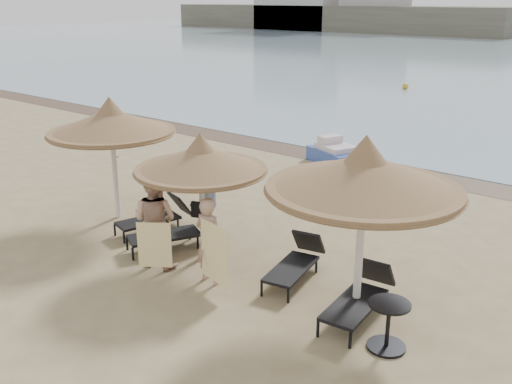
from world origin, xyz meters
TOP-DOWN VIEW (x-y plane):
  - ground at (0.00, 0.00)m, footprint 160.00×160.00m
  - wet_sand_strip at (0.00, 9.40)m, footprint 200.00×1.60m
  - far_shore at (-25.10, 77.82)m, footprint 150.00×54.80m
  - palapa_left at (-3.27, 1.11)m, footprint 3.10×3.10m
  - palapa_center at (0.07, 0.75)m, footprint 2.76×2.76m
  - palapa_right at (3.79, 0.72)m, footprint 3.28×3.28m
  - lounger_far_left at (-1.83, 1.16)m, footprint 1.09×1.92m
  - lounger_near_left at (-0.77, 0.75)m, footprint 1.44×2.00m
  - lounger_near_right at (2.17, 1.21)m, footprint 0.94×1.90m
  - lounger_far_right at (3.84, 0.77)m, footprint 0.81×1.98m
  - side_table at (4.67, 0.14)m, footprint 0.67×0.67m
  - person_left at (-0.44, -0.12)m, footprint 1.21×0.93m
  - person_right at (0.94, 0.02)m, footprint 0.96×0.65m
  - towel_left at (-0.09, -0.47)m, footprint 0.57×0.41m
  - towel_right at (1.29, -0.23)m, footprint 0.82×0.21m
  - bag_patterned at (0.07, 0.93)m, footprint 0.33×0.22m
  - bag_dark at (0.07, 0.59)m, footprint 0.25×0.17m
  - pedal_boat at (-1.58, 8.86)m, footprint 2.18×1.76m
  - buoy_left at (-6.75, 25.54)m, footprint 0.38×0.38m

SIDE VIEW (x-z plane):
  - ground at x=0.00m, z-range 0.00..0.00m
  - wet_sand_strip at x=0.00m, z-range 0.00..0.01m
  - buoy_left at x=-6.75m, z-range 0.00..0.38m
  - pedal_boat at x=-1.58m, z-range -0.11..0.77m
  - lounger_near_right at x=2.17m, z-range -0.04..0.77m
  - lounger_far_left at x=-1.83m, z-range -0.04..0.78m
  - side_table at x=4.67m, z-range -0.02..0.78m
  - lounger_far_right at x=3.84m, z-range -0.04..0.82m
  - lounger_near_left at x=-0.77m, z-range -0.04..0.82m
  - towel_left at x=-0.09m, z-range 0.18..1.14m
  - towel_right at x=1.29m, z-range 0.22..1.40m
  - person_right at x=0.94m, z-range 0.00..2.04m
  - bag_dark at x=0.07m, z-range 0.97..1.31m
  - person_left at x=-0.44m, z-range 0.00..2.33m
  - bag_patterned at x=0.07m, z-range 1.10..1.50m
  - palapa_center at x=0.07m, z-range 0.81..3.55m
  - palapa_left at x=-3.27m, z-range 0.91..3.98m
  - palapa_right at x=3.79m, z-range 0.96..4.21m
  - far_shore at x=-25.10m, z-range -3.09..8.91m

